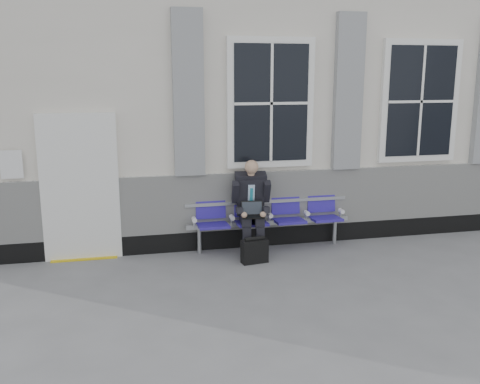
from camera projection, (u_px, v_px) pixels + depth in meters
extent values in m
plane|color=slate|center=(441.00, 266.00, 7.65)|extent=(70.00, 70.00, 0.00)
cube|color=silver|center=(347.00, 104.00, 10.53)|extent=(14.00, 4.00, 4.20)
cube|color=black|center=(391.00, 227.00, 9.02)|extent=(14.00, 0.10, 0.30)
cube|color=silver|center=(394.00, 193.00, 8.88)|extent=(14.00, 0.08, 0.90)
cube|color=gray|center=(188.00, 94.00, 7.77)|extent=(0.45, 0.14, 2.40)
cube|color=gray|center=(348.00, 93.00, 8.31)|extent=(0.45, 0.14, 2.40)
cube|color=white|center=(270.00, 103.00, 8.09)|extent=(1.35, 0.10, 1.95)
cube|color=black|center=(271.00, 103.00, 8.04)|extent=(1.15, 0.02, 1.75)
cube|color=white|center=(419.00, 101.00, 8.62)|extent=(1.35, 0.10, 1.95)
cube|color=black|center=(421.00, 102.00, 8.58)|extent=(1.15, 0.02, 1.75)
cube|color=black|center=(81.00, 187.00, 7.88)|extent=(0.95, 0.30, 2.10)
cube|color=white|center=(80.00, 189.00, 7.73)|extent=(1.10, 0.10, 2.20)
cube|color=gold|center=(85.00, 257.00, 7.99)|extent=(0.95, 0.30, 0.02)
cube|color=white|center=(11.00, 164.00, 7.46)|extent=(0.30, 0.02, 0.40)
cube|color=#9EA0A3|center=(269.00, 222.00, 8.33)|extent=(2.60, 0.07, 0.07)
cube|color=#9EA0A3|center=(267.00, 201.00, 8.37)|extent=(2.60, 0.05, 0.05)
cylinder|color=#9EA0A3|center=(199.00, 241.00, 8.14)|extent=(0.06, 0.06, 0.39)
cylinder|color=#9EA0A3|center=(335.00, 232.00, 8.61)|extent=(0.06, 0.06, 0.39)
cube|color=#271793|center=(213.00, 226.00, 8.05)|extent=(0.46, 0.42, 0.07)
cube|color=#271793|center=(210.00, 206.00, 8.20)|extent=(0.46, 0.10, 0.40)
cube|color=#271793|center=(252.00, 223.00, 8.18)|extent=(0.46, 0.42, 0.07)
cube|color=#271793|center=(248.00, 203.00, 8.32)|extent=(0.46, 0.10, 0.40)
cube|color=#271793|center=(289.00, 221.00, 8.31)|extent=(0.46, 0.42, 0.07)
cube|color=#271793|center=(285.00, 202.00, 8.45)|extent=(0.46, 0.10, 0.40)
cube|color=#271793|center=(325.00, 219.00, 8.44)|extent=(0.46, 0.42, 0.07)
cube|color=#271793|center=(321.00, 200.00, 8.58)|extent=(0.46, 0.10, 0.40)
cylinder|color=white|center=(194.00, 220.00, 8.00)|extent=(0.07, 0.12, 0.07)
cylinder|color=white|center=(232.00, 217.00, 8.12)|extent=(0.07, 0.12, 0.07)
cylinder|color=white|center=(270.00, 215.00, 8.25)|extent=(0.07, 0.12, 0.07)
cylinder|color=white|center=(307.00, 213.00, 8.38)|extent=(0.07, 0.12, 0.07)
cylinder|color=white|center=(341.00, 211.00, 8.50)|extent=(0.07, 0.12, 0.07)
cube|color=black|center=(247.00, 257.00, 7.89)|extent=(0.14, 0.27, 0.09)
cube|color=black|center=(260.00, 256.00, 7.91)|extent=(0.14, 0.27, 0.09)
cube|color=black|center=(247.00, 242.00, 7.91)|extent=(0.13, 0.14, 0.47)
cube|color=black|center=(260.00, 242.00, 7.93)|extent=(0.13, 0.14, 0.47)
cube|color=black|center=(245.00, 219.00, 8.05)|extent=(0.19, 0.46, 0.14)
cube|color=black|center=(258.00, 219.00, 8.07)|extent=(0.19, 0.46, 0.14)
cube|color=black|center=(250.00, 195.00, 8.19)|extent=(0.45, 0.38, 0.63)
cube|color=#B9D4F4|center=(251.00, 196.00, 8.07)|extent=(0.11, 0.11, 0.35)
cube|color=teal|center=(251.00, 197.00, 8.06)|extent=(0.05, 0.08, 0.29)
cube|color=black|center=(251.00, 177.00, 8.09)|extent=(0.50, 0.29, 0.14)
cylinder|color=tan|center=(251.00, 173.00, 8.03)|extent=(0.11, 0.11, 0.10)
sphere|color=tan|center=(252.00, 167.00, 7.95)|extent=(0.21, 0.21, 0.21)
cube|color=black|center=(235.00, 192.00, 8.05)|extent=(0.13, 0.29, 0.37)
cube|color=black|center=(267.00, 191.00, 8.09)|extent=(0.13, 0.29, 0.37)
cube|color=black|center=(239.00, 210.00, 7.93)|extent=(0.13, 0.32, 0.14)
cube|color=black|center=(266.00, 209.00, 7.97)|extent=(0.13, 0.32, 0.14)
sphere|color=tan|center=(244.00, 215.00, 7.81)|extent=(0.09, 0.09, 0.09)
sphere|color=tan|center=(263.00, 214.00, 7.84)|extent=(0.09, 0.09, 0.09)
cube|color=black|center=(253.00, 217.00, 7.91)|extent=(0.35, 0.27, 0.02)
cube|color=black|center=(252.00, 208.00, 8.00)|extent=(0.33, 0.13, 0.21)
cube|color=black|center=(252.00, 208.00, 7.99)|extent=(0.30, 0.10, 0.18)
cube|color=black|center=(255.00, 251.00, 7.74)|extent=(0.40, 0.22, 0.34)
cylinder|color=black|center=(255.00, 239.00, 7.70)|extent=(0.31, 0.10, 0.06)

